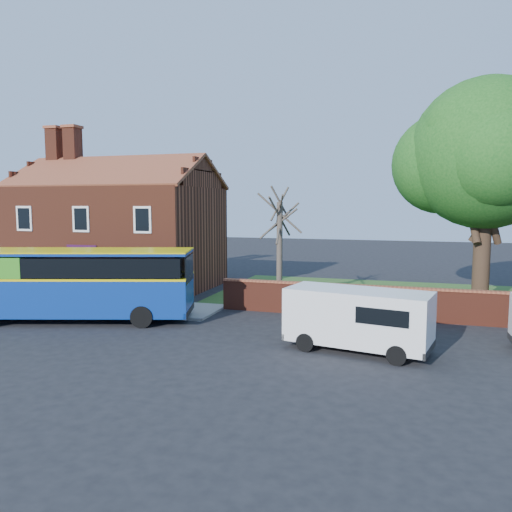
% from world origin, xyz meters
% --- Properties ---
extents(ground, '(120.00, 120.00, 0.00)m').
position_xyz_m(ground, '(0.00, 0.00, 0.00)').
color(ground, black).
rests_on(ground, ground).
extents(pavement, '(18.00, 3.50, 0.12)m').
position_xyz_m(pavement, '(-7.00, 5.75, 0.06)').
color(pavement, gray).
rests_on(pavement, ground).
extents(kerb, '(18.00, 0.15, 0.14)m').
position_xyz_m(kerb, '(-7.00, 4.00, 0.07)').
color(kerb, slate).
rests_on(kerb, ground).
extents(grass_strip, '(26.00, 12.00, 0.04)m').
position_xyz_m(grass_strip, '(13.00, 13.00, 0.02)').
color(grass_strip, '#426B28').
rests_on(grass_strip, ground).
extents(shop_building, '(12.30, 8.13, 10.50)m').
position_xyz_m(shop_building, '(-7.02, 11.50, 3.41)').
color(shop_building, maroon).
rests_on(shop_building, ground).
extents(boundary_wall, '(22.00, 0.38, 1.60)m').
position_xyz_m(boundary_wall, '(13.00, 7.00, 0.81)').
color(boundary_wall, maroon).
rests_on(boundary_wall, ground).
extents(bus, '(11.36, 5.85, 3.36)m').
position_xyz_m(bus, '(-4.15, 2.24, 1.90)').
color(bus, navy).
rests_on(bus, ground).
extents(van_near, '(5.56, 3.09, 2.31)m').
position_xyz_m(van_near, '(9.45, 1.38, 1.29)').
color(van_near, white).
rests_on(van_near, ground).
extents(large_tree, '(9.75, 7.71, 11.89)m').
position_xyz_m(large_tree, '(14.91, 11.33, 7.79)').
color(large_tree, black).
rests_on(large_tree, ground).
extents(bare_tree, '(2.28, 2.72, 6.09)m').
position_xyz_m(bare_tree, '(4.48, 8.93, 3.13)').
color(bare_tree, '#4C4238').
rests_on(bare_tree, ground).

